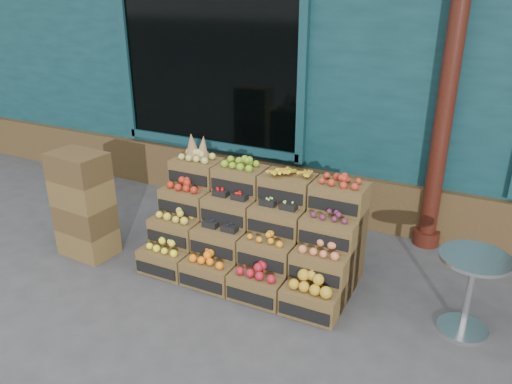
% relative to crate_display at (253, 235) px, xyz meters
% --- Properties ---
extents(ground, '(60.00, 60.00, 0.00)m').
position_rel_crate_display_xyz_m(ground, '(0.24, -0.72, -0.39)').
color(ground, '#3B3B3D').
rests_on(ground, ground).
extents(shop_facade, '(12.00, 6.24, 4.80)m').
position_rel_crate_display_xyz_m(shop_facade, '(0.24, 4.39, 2.01)').
color(shop_facade, '#103237').
rests_on(shop_facade, ground).
extents(crate_display, '(2.01, 0.99, 1.26)m').
position_rel_crate_display_xyz_m(crate_display, '(0.00, 0.00, 0.00)').
color(crate_display, brown).
rests_on(crate_display, ground).
extents(spare_crates, '(0.58, 0.42, 1.11)m').
position_rel_crate_display_xyz_m(spare_crates, '(-1.70, -0.48, 0.17)').
color(spare_crates, brown).
rests_on(spare_crates, ground).
extents(bistro_table, '(0.55, 0.55, 0.69)m').
position_rel_crate_display_xyz_m(bistro_table, '(1.96, -0.07, 0.04)').
color(bistro_table, '#AFB1B6').
rests_on(bistro_table, ground).
extents(shopkeeper, '(0.84, 0.63, 2.11)m').
position_rel_crate_display_xyz_m(shopkeeper, '(-1.74, 2.03, 0.67)').
color(shopkeeper, '#195A27').
rests_on(shopkeeper, ground).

